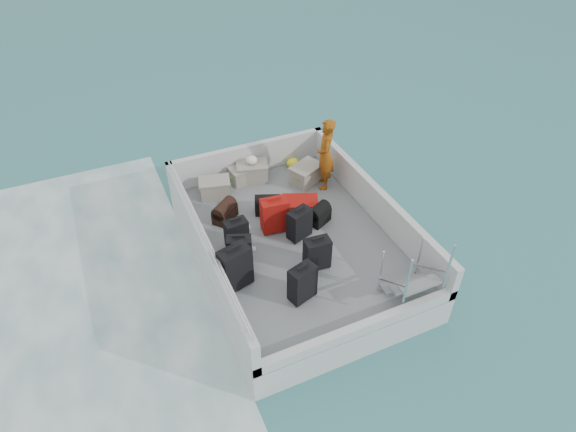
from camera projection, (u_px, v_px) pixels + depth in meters
name	position (u px, v px, depth m)	size (l,w,h in m)	color
ground	(294.00, 260.00, 9.56)	(160.00, 160.00, 0.00)	#1A5D5A
wake_foam	(34.00, 344.00, 8.04)	(10.00, 10.00, 0.00)	white
ferry_hull	(294.00, 249.00, 9.37)	(3.60, 5.00, 0.60)	silver
deck	(294.00, 238.00, 9.18)	(3.30, 4.70, 0.02)	gray
deck_fittings	(319.00, 228.00, 8.82)	(3.60, 5.00, 0.90)	#BABFBE
suitcase_0	(235.00, 268.00, 7.98)	(0.53, 0.30, 0.81)	black
suitcase_1	(240.00, 252.00, 8.38)	(0.43, 0.25, 0.65)	black
suitcase_2	(237.00, 234.00, 8.79)	(0.41, 0.25, 0.60)	black
suitcase_3	(302.00, 283.00, 7.80)	(0.44, 0.26, 0.68)	black
suitcase_5	(274.00, 215.00, 9.13)	(0.51, 0.30, 0.70)	maroon
suitcase_6	(317.00, 254.00, 8.37)	(0.45, 0.26, 0.62)	black
suitcase_7	(299.00, 224.00, 8.98)	(0.45, 0.26, 0.63)	black
suitcase_8	(300.00, 206.00, 9.70)	(0.47, 0.71, 0.28)	maroon
duffel_0	(225.00, 213.00, 9.48)	(0.51, 0.30, 0.32)	black
duffel_1	(268.00, 206.00, 9.66)	(0.51, 0.30, 0.32)	black
duffel_2	(319.00, 216.00, 9.42)	(0.43, 0.30, 0.32)	black
crate_0	(215.00, 188.00, 10.08)	(0.60, 0.41, 0.36)	gray
crate_1	(243.00, 175.00, 10.50)	(0.54, 0.37, 0.32)	gray
crate_2	(252.00, 172.00, 10.53)	(0.64, 0.44, 0.38)	gray
crate_3	(306.00, 174.00, 10.46)	(0.64, 0.44, 0.39)	gray
yellow_bag	(293.00, 163.00, 10.96)	(0.28, 0.26, 0.22)	yellow
white_bag	(252.00, 161.00, 10.35)	(0.24, 0.24, 0.18)	white
passenger	(325.00, 155.00, 9.98)	(0.58, 0.37, 1.57)	#C56212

